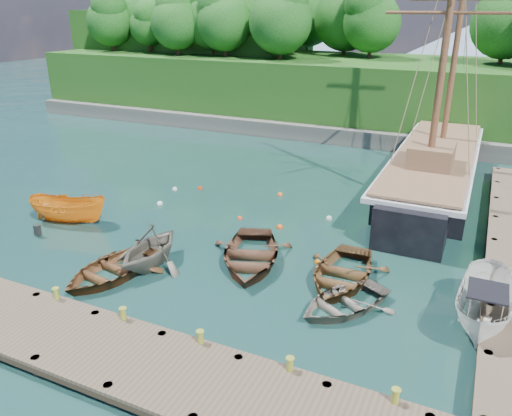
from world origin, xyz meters
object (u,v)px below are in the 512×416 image
(rowboat_1, at_px, (151,265))
(rowboat_2, at_px, (250,263))
(rowboat_0, at_px, (111,277))
(rowboat_4, at_px, (340,281))
(rowboat_3, at_px, (343,308))
(cabin_boat_white, at_px, (481,326))
(schooner, at_px, (433,174))
(motorboat_orange, at_px, (70,222))

(rowboat_1, relative_size, rowboat_2, 0.73)
(rowboat_0, height_order, rowboat_1, rowboat_1)
(rowboat_0, bearing_deg, rowboat_4, 32.75)
(rowboat_2, xyz_separation_m, rowboat_3, (4.62, -1.70, 0.00))
(rowboat_1, height_order, cabin_boat_white, rowboat_1)
(rowboat_2, height_order, rowboat_3, rowboat_2)
(rowboat_3, bearing_deg, rowboat_2, -169.77)
(rowboat_3, bearing_deg, schooner, 115.36)
(cabin_boat_white, relative_size, schooner, 0.19)
(rowboat_3, distance_m, schooner, 14.98)
(rowboat_3, xyz_separation_m, cabin_boat_white, (4.71, 0.99, 0.00))
(rowboat_3, relative_size, cabin_boat_white, 0.80)
(motorboat_orange, bearing_deg, rowboat_3, -110.61)
(rowboat_4, bearing_deg, cabin_boat_white, -10.22)
(rowboat_2, relative_size, rowboat_4, 1.07)
(rowboat_0, relative_size, cabin_boat_white, 0.91)
(motorboat_orange, relative_size, cabin_boat_white, 0.86)
(cabin_boat_white, bearing_deg, rowboat_0, -165.31)
(cabin_boat_white, distance_m, schooner, 14.33)
(rowboat_3, xyz_separation_m, motorboat_orange, (-15.02, 1.81, 0.00))
(rowboat_0, height_order, rowboat_2, rowboat_2)
(motorboat_orange, bearing_deg, rowboat_1, -121.16)
(rowboat_2, xyz_separation_m, motorboat_orange, (-10.39, 0.10, 0.00))
(rowboat_4, xyz_separation_m, motorboat_orange, (-14.39, -0.10, 0.00))
(motorboat_orange, bearing_deg, rowboat_4, -103.36)
(rowboat_0, height_order, rowboat_3, rowboat_0)
(rowboat_4, height_order, cabin_boat_white, cabin_boat_white)
(rowboat_1, bearing_deg, cabin_boat_white, 3.83)
(rowboat_0, height_order, schooner, schooner)
(rowboat_2, bearing_deg, rowboat_3, -40.47)
(rowboat_4, xyz_separation_m, schooner, (1.96, 12.98, 1.02))
(rowboat_1, distance_m, rowboat_4, 8.10)
(rowboat_0, distance_m, schooner, 19.81)
(rowboat_1, height_order, rowboat_4, rowboat_1)
(rowboat_0, bearing_deg, rowboat_3, 20.61)
(rowboat_1, relative_size, rowboat_3, 0.96)
(motorboat_orange, xyz_separation_m, cabin_boat_white, (19.73, -0.82, 0.00))
(rowboat_3, distance_m, cabin_boat_white, 4.81)
(rowboat_0, height_order, cabin_boat_white, cabin_boat_white)
(rowboat_0, distance_m, rowboat_1, 1.76)
(rowboat_2, distance_m, motorboat_orange, 10.40)
(motorboat_orange, relative_size, schooner, 0.17)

